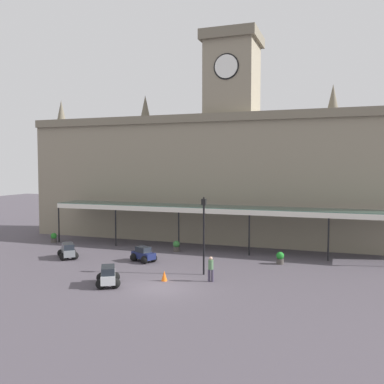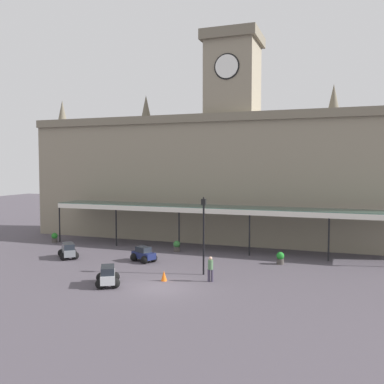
# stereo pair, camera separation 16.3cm
# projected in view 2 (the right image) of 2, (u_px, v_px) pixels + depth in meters

# --- Properties ---
(ground_plane) EXTENTS (140.00, 140.00, 0.00)m
(ground_plane) POSITION_uv_depth(u_px,v_px,m) (160.00, 288.00, 26.59)
(ground_plane) COLOR #4D474F
(station_building) EXTENTS (42.77, 6.35, 20.71)m
(station_building) POSITION_uv_depth(u_px,v_px,m) (232.00, 173.00, 43.21)
(station_building) COLOR gray
(station_building) RESTS_ON ground
(entrance_canopy) EXTENTS (32.23, 3.26, 3.95)m
(entrance_canopy) POSITION_uv_depth(u_px,v_px,m) (217.00, 208.00, 38.32)
(entrance_canopy) COLOR #38564C
(entrance_canopy) RESTS_ON ground
(car_silver_estate) EXTENTS (2.19, 2.43, 1.27)m
(car_silver_estate) POSITION_uv_depth(u_px,v_px,m) (108.00, 277.00, 27.18)
(car_silver_estate) COLOR #B2B5BA
(car_silver_estate) RESTS_ON ground
(car_grey_estate) EXTENTS (2.35, 2.39, 1.27)m
(car_grey_estate) POSITION_uv_depth(u_px,v_px,m) (68.00, 251.00, 35.16)
(car_grey_estate) COLOR slate
(car_grey_estate) RESTS_ON ground
(car_navy_sedan) EXTENTS (2.24, 2.01, 1.19)m
(car_navy_sedan) POSITION_uv_depth(u_px,v_px,m) (144.00, 255.00, 33.93)
(car_navy_sedan) COLOR #19214C
(car_navy_sedan) RESTS_ON ground
(pedestrian_near_entrance) EXTENTS (0.39, 0.34, 1.67)m
(pedestrian_near_entrance) POSITION_uv_depth(u_px,v_px,m) (210.00, 268.00, 28.04)
(pedestrian_near_entrance) COLOR #3F384C
(pedestrian_near_entrance) RESTS_ON ground
(victorian_lamppost) EXTENTS (0.30, 0.30, 5.46)m
(victorian_lamppost) POSITION_uv_depth(u_px,v_px,m) (204.00, 227.00, 29.71)
(victorian_lamppost) COLOR black
(victorian_lamppost) RESTS_ON ground
(traffic_cone) EXTENTS (0.40, 0.40, 0.68)m
(traffic_cone) POSITION_uv_depth(u_px,v_px,m) (164.00, 276.00, 28.25)
(traffic_cone) COLOR orange
(traffic_cone) RESTS_ON ground
(planter_near_kerb) EXTENTS (0.60, 0.60, 0.96)m
(planter_near_kerb) POSITION_uv_depth(u_px,v_px,m) (177.00, 246.00, 37.90)
(planter_near_kerb) COLOR #47423D
(planter_near_kerb) RESTS_ON ground
(planter_forecourt_centre) EXTENTS (0.60, 0.60, 0.96)m
(planter_forecourt_centre) POSITION_uv_depth(u_px,v_px,m) (280.00, 258.00, 33.01)
(planter_forecourt_centre) COLOR #47423D
(planter_forecourt_centre) RESTS_ON ground
(planter_by_canopy) EXTENTS (0.60, 0.60, 0.96)m
(planter_by_canopy) POSITION_uv_depth(u_px,v_px,m) (55.00, 238.00, 42.34)
(planter_by_canopy) COLOR #47423D
(planter_by_canopy) RESTS_ON ground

